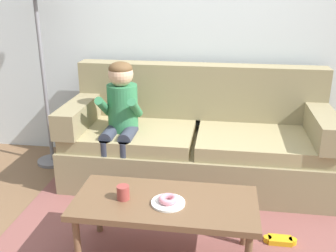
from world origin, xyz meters
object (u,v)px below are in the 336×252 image
at_px(mug, 123,193).
at_px(toy_controller, 280,241).
at_px(couch, 196,142).
at_px(donut, 168,199).
at_px(person_child, 120,113).
at_px(coffee_table, 165,206).

bearing_deg(mug, toy_controller, 15.14).
xyz_separation_m(couch, donut, (-0.08, -1.19, 0.11)).
bearing_deg(toy_controller, donut, -132.58).
xyz_separation_m(donut, toy_controller, (0.74, 0.29, -0.44)).
xyz_separation_m(person_child, mug, (0.27, -0.96, -0.19)).
distance_m(person_child, mug, 1.02).
bearing_deg(donut, couch, 86.29).
relative_size(person_child, toy_controller, 4.87).
height_order(donut, toy_controller, donut).
distance_m(coffee_table, person_child, 1.12).
bearing_deg(couch, mug, -107.17).
relative_size(coffee_table, toy_controller, 5.08).
bearing_deg(toy_controller, coffee_table, -135.72).
xyz_separation_m(couch, toy_controller, (0.66, -0.90, -0.33)).
bearing_deg(mug, donut, -3.22).
bearing_deg(coffee_table, couch, 84.96).
xyz_separation_m(coffee_table, toy_controller, (0.77, 0.26, -0.36)).
relative_size(coffee_table, mug, 12.76).
relative_size(mug, toy_controller, 0.40).
bearing_deg(mug, couch, 72.83).
height_order(person_child, toy_controller, person_child).
height_order(coffee_table, toy_controller, coffee_table).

